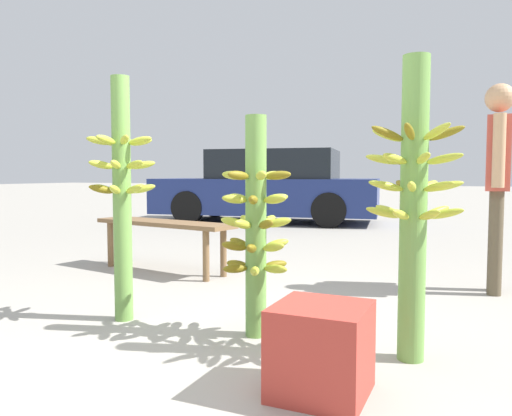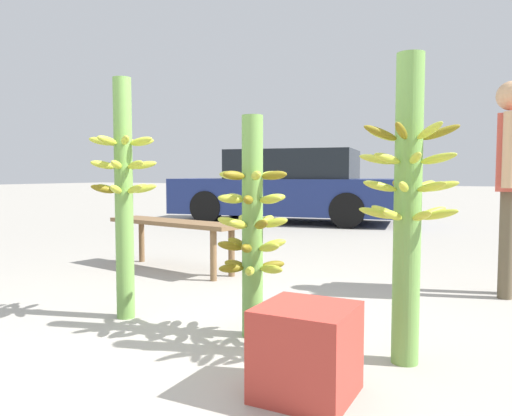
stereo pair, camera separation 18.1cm
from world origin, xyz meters
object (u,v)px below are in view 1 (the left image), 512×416
Objects in this scene: banana_stalk_left at (122,191)px; parked_car at (269,188)px; produce_crate at (321,350)px; banana_stalk_center at (256,225)px; vendor_person at (498,167)px; banana_stalk_right at (414,202)px; market_bench at (164,229)px.

banana_stalk_left reaches higher than parked_car.
produce_crate is (1.50, -0.55, -0.65)m from banana_stalk_left.
produce_crate is (0.58, -0.60, -0.46)m from banana_stalk_center.
banana_stalk_left is 0.94m from banana_stalk_center.
banana_stalk_center is 0.28× the size of parked_car.
parked_car is at bearing 40.19° from vendor_person.
banana_stalk_center is 7.05m from parked_car.
banana_stalk_left reaches higher than banana_stalk_center.
market_bench is at bearing 150.08° from banana_stalk_right.
banana_stalk_right is 0.90m from produce_crate.
vendor_person is 4.23× the size of produce_crate.
banana_stalk_right is at bearing 1.08° from banana_stalk_left.
market_bench is 5.22m from parked_car.
produce_crate is at bearing -46.28° from banana_stalk_center.
market_bench is 0.35× the size of parked_car.
banana_stalk_right reaches higher than market_bench.
banana_stalk_center is 0.90m from banana_stalk_right.
banana_stalk_center is (0.92, 0.06, -0.19)m from banana_stalk_left.
vendor_person is at bearing 53.14° from banana_stalk_center.
vendor_person reaches higher than banana_stalk_left.
vendor_person reaches higher than banana_stalk_center.
banana_stalk_right is 2.92m from market_bench.
banana_stalk_left is 4.01× the size of produce_crate.
banana_stalk_left is at bearing -54.35° from market_bench.
banana_stalk_center is 3.28× the size of produce_crate.
vendor_person is (2.24, 1.81, 0.16)m from banana_stalk_left.
vendor_person reaches higher than produce_crate.
banana_stalk_left is at bearing -178.92° from banana_stalk_right.
banana_stalk_left is 1.72m from produce_crate.
parked_car is at bearing 111.54° from market_bench.
vendor_person is 0.36× the size of parked_car.
parked_car is (-2.64, 6.53, 0.03)m from banana_stalk_center.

